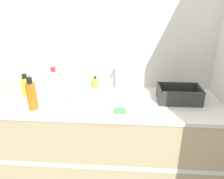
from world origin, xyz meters
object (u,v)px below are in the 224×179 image
at_px(dish_rack, 179,96).
at_px(bottle_amber, 32,95).
at_px(paper_towel_roll, 70,87).
at_px(bottle_yellow, 26,86).
at_px(bottle_white_spray, 54,80).
at_px(soap_dispenser, 95,83).
at_px(sink, 117,97).

relative_size(dish_rack, bottle_amber, 1.32).
xyz_separation_m(paper_towel_roll, bottle_yellow, (-0.42, 0.07, -0.04)).
height_order(bottle_white_spray, soap_dispenser, bottle_white_spray).
relative_size(dish_rack, bottle_yellow, 1.72).
bearing_deg(dish_rack, soap_dispenser, 162.83).
xyz_separation_m(bottle_yellow, soap_dispenser, (0.60, 0.22, -0.04)).
bearing_deg(paper_towel_roll, sink, 9.07).
relative_size(bottle_yellow, bottle_amber, 0.77).
height_order(dish_rack, bottle_white_spray, bottle_white_spray).
distance_m(bottle_white_spray, soap_dispenser, 0.39).
height_order(sink, bottle_white_spray, sink).
bearing_deg(bottle_yellow, paper_towel_roll, -9.60).
relative_size(sink, paper_towel_roll, 2.03).
bearing_deg(bottle_yellow, bottle_amber, -56.77).
xyz_separation_m(sink, soap_dispenser, (-0.23, 0.23, 0.04)).
height_order(paper_towel_roll, bottle_white_spray, paper_towel_roll).
distance_m(sink, bottle_amber, 0.72).
relative_size(bottle_white_spray, bottle_amber, 0.86).
xyz_separation_m(bottle_white_spray, bottle_yellow, (-0.22, -0.14, -0.01)).
bearing_deg(bottle_white_spray, bottle_yellow, -147.26).
relative_size(bottle_amber, soap_dispenser, 2.21).
xyz_separation_m(sink, dish_rack, (0.53, -0.01, 0.03)).
bearing_deg(bottle_white_spray, bottle_amber, -99.03).
height_order(sink, soap_dispenser, sink).
distance_m(paper_towel_roll, bottle_white_spray, 0.30).
relative_size(paper_towel_roll, bottle_white_spray, 1.09).
height_order(sink, bottle_amber, sink).
distance_m(sink, bottle_yellow, 0.83).
relative_size(paper_towel_roll, bottle_yellow, 1.21).
xyz_separation_m(bottle_amber, soap_dispenser, (0.44, 0.46, -0.07)).
height_order(paper_towel_roll, bottle_amber, bottle_amber).
distance_m(dish_rack, bottle_yellow, 1.36).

